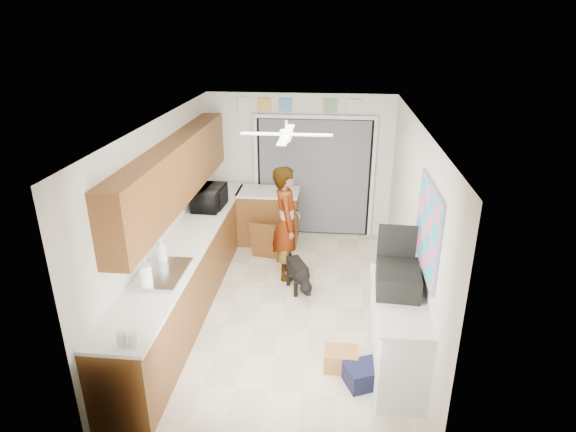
{
  "coord_description": "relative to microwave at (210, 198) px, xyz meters",
  "views": [
    {
      "loc": [
        0.6,
        -5.63,
        3.63
      ],
      "look_at": [
        0.0,
        0.4,
        1.15
      ],
      "focal_mm": 30.0,
      "sensor_mm": 36.0,
      "label": 1
    }
  ],
  "objects": [
    {
      "name": "dog",
      "position": [
        1.41,
        -0.71,
        -0.86
      ],
      "size": [
        0.52,
        0.7,
        0.5
      ],
      "primitive_type": "cube",
      "rotation": [
        0.0,
        0.0,
        0.43
      ],
      "color": "black",
      "rests_on": "floor"
    },
    {
      "name": "soap_bottle",
      "position": [
        -0.12,
        -1.82,
        -0.0
      ],
      "size": [
        0.15,
        0.15,
        0.34
      ],
      "primitive_type": "imported",
      "rotation": [
        0.0,
        0.0,
        -0.16
      ],
      "color": "silver",
      "rests_on": "left_countertop"
    },
    {
      "name": "wall_back",
      "position": [
        1.28,
        1.39,
        0.14
      ],
      "size": [
        3.2,
        0.0,
        3.2
      ],
      "primitive_type": "plane",
      "rotation": [
        1.57,
        0.0,
        0.0
      ],
      "color": "silver",
      "rests_on": "ground"
    },
    {
      "name": "microwave",
      "position": [
        0.0,
        0.0,
        0.0
      ],
      "size": [
        0.45,
        0.64,
        0.34
      ],
      "primitive_type": "imported",
      "rotation": [
        0.0,
        0.0,
        1.51
      ],
      "color": "black",
      "rests_on": "left_countertop"
    },
    {
      "name": "curtain_panel",
      "position": [
        1.53,
        1.32,
        -0.06
      ],
      "size": [
        1.9,
        0.03,
        2.05
      ],
      "primitive_type": "cube",
      "color": "slate",
      "rests_on": "wall_back"
    },
    {
      "name": "suitcase_lid",
      "position": [
        2.6,
        -1.88,
        0.21
      ],
      "size": [
        0.42,
        0.05,
        0.5
      ],
      "primitive_type": "cube",
      "rotation": [
        0.0,
        0.0,
        -0.06
      ],
      "color": "black",
      "rests_on": "suitcase"
    },
    {
      "name": "man",
      "position": [
        1.21,
        -0.29,
        -0.25
      ],
      "size": [
        0.51,
        0.69,
        1.73
      ],
      "primitive_type": "imported",
      "rotation": [
        0.0,
        0.0,
        1.73
      ],
      "color": "white",
      "rests_on": "floor"
    },
    {
      "name": "door_trim_head",
      "position": [
        1.53,
        1.33,
        1.01
      ],
      "size": [
        2.1,
        0.04,
        0.06
      ],
      "primitive_type": "cube",
      "color": "white",
      "rests_on": "wall_back"
    },
    {
      "name": "wall_front",
      "position": [
        1.28,
        -3.61,
        0.14
      ],
      "size": [
        3.2,
        0.0,
        3.2
      ],
      "primitive_type": "plane",
      "rotation": [
        -1.57,
        0.0,
        0.0
      ],
      "color": "silver",
      "rests_on": "ground"
    },
    {
      "name": "left_countertop",
      "position": [
        -0.01,
        -1.11,
        -0.19
      ],
      "size": [
        0.62,
        4.8,
        0.04
      ],
      "primitive_type": "cube",
      "color": "white",
      "rests_on": "left_base_cabinets"
    },
    {
      "name": "door_trim_left",
      "position": [
        0.51,
        1.33,
        -0.06
      ],
      "size": [
        0.06,
        0.04,
        2.1
      ],
      "primitive_type": "cube",
      "color": "white",
      "rests_on": "wall_back"
    },
    {
      "name": "upper_cabinets",
      "position": [
        -0.16,
        -0.91,
        0.69
      ],
      "size": [
        0.32,
        4.0,
        0.8
      ],
      "primitive_type": "cube",
      "color": "brown",
      "rests_on": "wall_left"
    },
    {
      "name": "cardboard_box",
      "position": [
        2.03,
        -2.35,
        -0.99
      ],
      "size": [
        0.38,
        0.29,
        0.23
      ],
      "primitive_type": "cube",
      "rotation": [
        0.0,
        0.0,
        -0.02
      ],
      "color": "#9A6630",
      "rests_on": "floor"
    },
    {
      "name": "wall_right",
      "position": [
        2.88,
        -1.11,
        0.14
      ],
      "size": [
        0.0,
        5.0,
        5.0
      ],
      "primitive_type": "plane",
      "rotation": [
        1.57,
        0.0,
        -1.57
      ],
      "color": "silver",
      "rests_on": "ground"
    },
    {
      "name": "peninsula_top",
      "position": [
        0.78,
        0.89,
        -0.19
      ],
      "size": [
        1.04,
        0.64,
        0.04
      ],
      "primitive_type": "cube",
      "color": "white",
      "rests_on": "peninsula_base"
    },
    {
      "name": "suitcase",
      "position": [
        2.6,
        -2.17,
        -0.04
      ],
      "size": [
        0.48,
        0.62,
        0.26
      ],
      "primitive_type": "cube",
      "rotation": [
        0.0,
        0.0,
        -0.06
      ],
      "color": "black",
      "rests_on": "right_counter_top"
    },
    {
      "name": "header_frame_3",
      "position": [
        1.78,
        1.36,
        1.19
      ],
      "size": [
        0.22,
        0.02,
        0.22
      ],
      "primitive_type": "cube",
      "color": "#6AA961",
      "rests_on": "wall_back"
    },
    {
      "name": "route66_sign",
      "position": [
        0.33,
        1.36,
        1.19
      ],
      "size": [
        0.22,
        0.02,
        0.26
      ],
      "primitive_type": "cube",
      "color": "silver",
      "rests_on": "wall_back"
    },
    {
      "name": "sink_basin",
      "position": [
        -0.01,
        -2.11,
        -0.15
      ],
      "size": [
        0.5,
        0.76,
        0.06
      ],
      "primitive_type": "cube",
      "color": "silver",
      "rests_on": "left_countertop"
    },
    {
      "name": "door_trim_right",
      "position": [
        2.55,
        1.33,
        -0.06
      ],
      "size": [
        0.06,
        0.04,
        2.1
      ],
      "primitive_type": "cube",
      "color": "white",
      "rests_on": "wall_back"
    },
    {
      "name": "ceiling",
      "position": [
        1.28,
        -1.11,
        1.39
      ],
      "size": [
        5.0,
        5.0,
        0.0
      ],
      "primitive_type": "plane",
      "rotation": [
        3.14,
        0.0,
        0.0
      ],
      "color": "white",
      "rests_on": "ground"
    },
    {
      "name": "left_base_cabinets",
      "position": [
        -0.02,
        -1.11,
        -0.66
      ],
      "size": [
        0.6,
        4.8,
        0.9
      ],
      "primitive_type": "cube",
      "color": "brown",
      "rests_on": "floor"
    },
    {
      "name": "paper_towel_roll",
      "position": [
        -0.08,
        -2.42,
        -0.03
      ],
      "size": [
        0.14,
        0.14,
        0.28
      ],
      "primitive_type": "cylinder",
      "rotation": [
        0.0,
        0.0,
        0.11
      ],
      "color": "white",
      "rests_on": "left_countertop"
    },
    {
      "name": "ceiling_fan",
      "position": [
        1.28,
        -0.91,
        1.21
      ],
      "size": [
        1.14,
        1.14,
        0.24
      ],
      "primitive_type": "cube",
      "color": "white",
      "rests_on": "ceiling"
    },
    {
      "name": "peninsula_base",
      "position": [
        0.78,
        0.89,
        -0.66
      ],
      "size": [
        1.0,
        0.6,
        0.9
      ],
      "primitive_type": "cube",
      "color": "brown",
      "rests_on": "floor"
    },
    {
      "name": "right_counter_top",
      "position": [
        2.62,
        -2.31,
        -0.19
      ],
      "size": [
        0.54,
        1.44,
        0.04
      ],
      "primitive_type": "cube",
      "color": "white",
      "rests_on": "right_counter_base"
    },
    {
      "name": "right_counter_base",
      "position": [
        2.63,
        -2.31,
        -0.66
      ],
      "size": [
        0.5,
        1.4,
        0.9
      ],
      "primitive_type": "cube",
      "color": "white",
      "rests_on": "floor"
    },
    {
      "name": "jar_b",
      "position": [
        0.05,
        -3.36,
        -0.11
      ],
      "size": [
        0.08,
        0.08,
        0.12
      ],
      "primitive_type": "cylinder",
      "rotation": [
        0.0,
        0.0,
        -0.04
      ],
      "color": "silver",
      "rests_on": "left_countertop"
    },
    {
      "name": "cabinet_door_panel",
      "position": [
        0.79,
        0.18,
        -0.78
      ],
      "size": [
        0.46,
        0.25,
        0.65
      ],
      "primitive_type": "cube",
      "rotation": [
        0.21,
        0.0,
        -0.19
      ],
      "color": "brown",
      "rests_on": "floor"
    },
    {
      "name": "floor",
      "position": [
        1.28,
        -1.11,
        -1.11
      ],
      "size": [
        5.0,
        5.0,
        0.0
      ],
      "primitive_type": "plane",
      "color": "beige",
      "rests_on": "ground"
    },
    {
      "name": "wall_left",
      "position": [
        -0.32,
        -1.11,
        0.14
      ],
      "size": [
        0.0,
        5.0,
        5.0
      ],
      "primitive_type": "plane",
      "rotation": [
        1.57,
        0.0,
        1.57
      ],
      "color": "silver",
      "rests_on": "ground"
    },
    {
      "name": "abstract_painting",
      "position": [
        2.86,
        -2.11,
        0.54
      ],
      "size": [
        0.03,
        1.15,
        0.95
      ],
      "primitive_type": "cube",
      "color": "#FA5C92",
      "rests_on": "wall_right"
    },
    {
      "name": "back_opening_recess",
      "position": [
        1.53,
        1.36,
        -0.06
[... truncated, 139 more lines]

